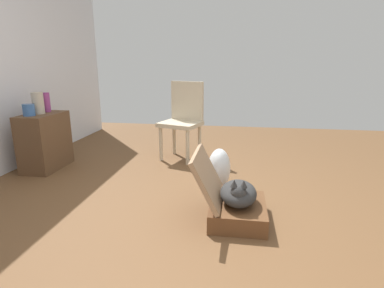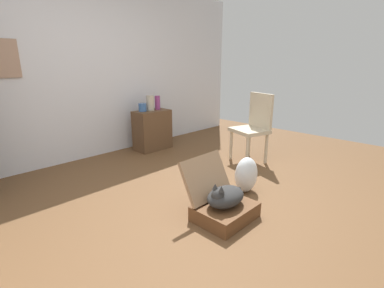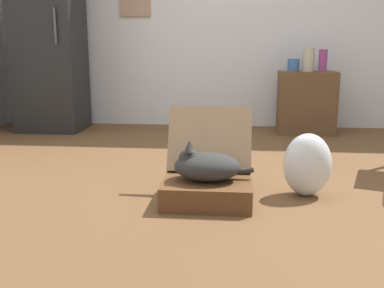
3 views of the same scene
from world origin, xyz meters
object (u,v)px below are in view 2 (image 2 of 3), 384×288
Objects in this scene: vase_round at (150,103)px; vase_short at (157,103)px; suitcase_base at (225,212)px; side_table at (152,130)px; plastic_bag_white at (246,175)px; vase_tall at (142,107)px; chair at (254,125)px; cat at (225,196)px.

vase_short is at bearing -0.85° from vase_round.
side_table reaches higher than suitcase_base.
plastic_bag_white is at bearing -97.98° from side_table.
vase_tall reaches higher than plastic_bag_white.
side_table is 0.46m from vase_short.
side_table is at bearing 67.96° from suitcase_base.
chair is at bearing -66.41° from vase_round.
vase_round reaches higher than suitcase_base.
chair is (0.67, -1.51, 0.21)m from side_table.
chair reaches higher than cat.
vase_round reaches higher than plastic_bag_white.
cat is 1.98× the size of vase_round.
suitcase_base is 0.16m from cat.
suitcase_base is 2.53m from vase_round.
vase_round is 1.69m from chair.
chair is at bearing -66.03° from side_table.
cat is at bearing -47.61° from chair.
suitcase_base is 2.20× the size of vase_round.
vase_short is at bearing 64.82° from cat.
vase_round is at bearing 90.00° from side_table.
vase_short is (1.06, 2.25, 0.53)m from cat.
vase_tall is 0.57× the size of vase_short.
vase_round reaches higher than vase_tall.
vase_short is 0.23× the size of chair.
cat is 2.41m from side_table.
vase_tall is at bearing -134.32° from chair.
vase_short reaches higher than plastic_bag_white.
vase_round is (0.91, 2.25, 0.54)m from cat.
chair is (0.95, 0.53, 0.33)m from plastic_bag_white.
side_table is (0.90, 2.23, 0.25)m from suitcase_base.
chair is (1.58, 0.72, 0.30)m from cat.
vase_tall is (0.75, 2.27, 0.64)m from suitcase_base.
vase_round is 0.25× the size of chair.
plastic_bag_white is 2.16m from vase_round.
vase_round is at bearing -138.54° from chair.
suitcase_base is 1.33× the size of plastic_bag_white.
suitcase_base is 4.16× the size of vase_tall.
plastic_bag_white is 3.12× the size of vase_tall.
side_table is at bearing 82.02° from plastic_bag_white.
vase_round is (0.00, 0.03, 0.44)m from side_table.
cat is 2.49m from vase_round.
chair is at bearing -62.18° from vase_tall.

